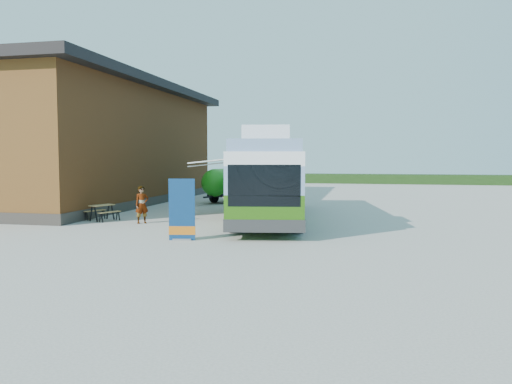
% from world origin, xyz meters
% --- Properties ---
extents(ground, '(100.00, 100.00, 0.00)m').
position_xyz_m(ground, '(0.00, 0.00, 0.00)').
color(ground, '#BCB7AD').
rests_on(ground, ground).
extents(barn, '(9.60, 21.20, 7.50)m').
position_xyz_m(barn, '(-10.50, 10.00, 3.59)').
color(barn, brown).
rests_on(barn, ground).
extents(hedge, '(40.00, 3.00, 1.00)m').
position_xyz_m(hedge, '(8.00, 38.00, 0.50)').
color(hedge, '#264419').
rests_on(hedge, ground).
extents(bus, '(4.96, 13.51, 4.07)m').
position_xyz_m(bus, '(1.59, 4.33, 1.94)').
color(bus, '#387413').
rests_on(bus, ground).
extents(awning, '(3.29, 4.60, 0.52)m').
position_xyz_m(awning, '(-0.66, 4.80, 2.97)').
color(awning, white).
rests_on(awning, ground).
extents(banner, '(0.93, 0.28, 2.15)m').
position_xyz_m(banner, '(-0.19, -2.32, 0.88)').
color(banner, navy).
rests_on(banner, ground).
extents(picnic_table, '(1.60, 1.52, 0.72)m').
position_xyz_m(picnic_table, '(-5.70, 2.00, 0.54)').
color(picnic_table, tan).
rests_on(picnic_table, ground).
extents(person_a, '(0.70, 0.69, 1.63)m').
position_xyz_m(person_a, '(-3.49, 1.48, 0.82)').
color(person_a, '#999999').
rests_on(person_a, ground).
extents(person_b, '(0.79, 0.92, 1.62)m').
position_xyz_m(person_b, '(-0.83, 5.78, 0.81)').
color(person_b, '#999999').
rests_on(person_b, ground).
extents(slurry_tanker, '(3.02, 5.62, 2.17)m').
position_xyz_m(slurry_tanker, '(-2.42, 12.73, 1.25)').
color(slurry_tanker, '#1F8C19').
rests_on(slurry_tanker, ground).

